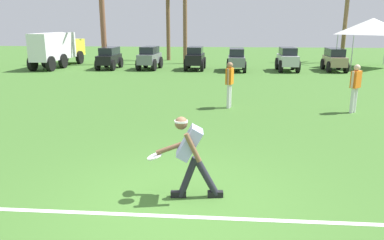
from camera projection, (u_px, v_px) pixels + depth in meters
name	position (u px, v px, depth m)	size (l,w,h in m)	color
ground_plane	(177.00, 202.00, 6.10)	(80.00, 80.00, 0.00)	#3C6929
field_line_paint	(173.00, 216.00, 5.65)	(21.41, 0.10, 0.01)	white
frisbee_thrower	(190.00, 153.00, 6.09)	(1.15, 0.47, 1.39)	#23232D
frisbee_in_flight	(155.00, 156.00, 6.31)	(0.29, 0.30, 0.11)	white
teammate_near_sideline	(355.00, 84.00, 11.91)	(0.41, 0.39, 1.56)	silver
teammate_midfield	(230.00, 81.00, 12.61)	(0.29, 0.49, 1.56)	silver
parked_car_slot_a	(109.00, 57.00, 23.49)	(1.19, 2.42, 1.34)	black
parked_car_slot_b	(150.00, 57.00, 23.29)	(1.35, 2.42, 1.40)	slate
parked_car_slot_c	(195.00, 58.00, 23.06)	(1.23, 2.38, 1.40)	black
parked_car_slot_d	(236.00, 59.00, 22.48)	(1.19, 2.42, 1.34)	slate
parked_car_slot_e	(288.00, 59.00, 22.41)	(1.17, 2.35, 1.40)	#B7BABF
parked_car_slot_f	(335.00, 59.00, 22.43)	(1.23, 2.43, 1.34)	#998466
box_truck	(58.00, 48.00, 24.38)	(1.59, 5.94, 2.20)	yellow
palm_tree_far_left	(102.00, 12.00, 25.18)	(3.39, 3.22, 6.07)	brown
palm_tree_left_of_centre	(168.00, 8.00, 28.18)	(3.46, 3.13, 6.17)	brown
palm_tree_far_right	(346.00, 11.00, 26.52)	(3.28, 3.58, 5.60)	brown
event_tent	(372.00, 26.00, 23.74)	(3.39, 3.39, 3.12)	#B2B5BA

